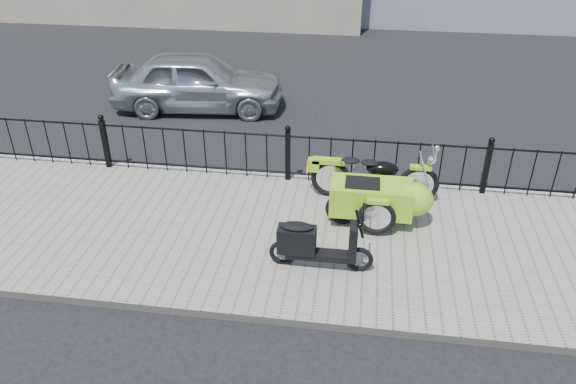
# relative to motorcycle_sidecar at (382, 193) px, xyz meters

# --- Properties ---
(ground) EXTENTS (120.00, 120.00, 0.00)m
(ground) POSITION_rel_motorcycle_sidecar_xyz_m (-1.70, -0.19, -0.59)
(ground) COLOR black
(ground) RESTS_ON ground
(sidewalk) EXTENTS (30.00, 3.80, 0.12)m
(sidewalk) POSITION_rel_motorcycle_sidecar_xyz_m (-1.70, -0.69, -0.53)
(sidewalk) COLOR gray
(sidewalk) RESTS_ON ground
(curb) EXTENTS (30.00, 0.10, 0.12)m
(curb) POSITION_rel_motorcycle_sidecar_xyz_m (-1.70, 1.25, -0.53)
(curb) COLOR gray
(curb) RESTS_ON ground
(iron_fence) EXTENTS (14.11, 0.11, 1.08)m
(iron_fence) POSITION_rel_motorcycle_sidecar_xyz_m (-1.70, 1.11, -0.01)
(iron_fence) COLOR black
(iron_fence) RESTS_ON sidewalk
(motorcycle_sidecar) EXTENTS (2.28, 1.48, 0.98)m
(motorcycle_sidecar) POSITION_rel_motorcycle_sidecar_xyz_m (0.00, 0.00, 0.00)
(motorcycle_sidecar) COLOR black
(motorcycle_sidecar) RESTS_ON sidewalk
(scooter) EXTENTS (1.51, 0.44, 1.02)m
(scooter) POSITION_rel_motorcycle_sidecar_xyz_m (-0.96, -1.44, -0.08)
(scooter) COLOR black
(scooter) RESTS_ON sidewalk
(spare_tire) EXTENTS (0.58, 0.11, 0.58)m
(spare_tire) POSITION_rel_motorcycle_sidecar_xyz_m (-0.61, -0.25, -0.19)
(spare_tire) COLOR black
(spare_tire) RESTS_ON sidewalk
(sedan_car) EXTENTS (4.19, 2.01, 1.38)m
(sedan_car) POSITION_rel_motorcycle_sidecar_xyz_m (-4.38, 4.54, 0.10)
(sedan_car) COLOR #B6B9BE
(sedan_car) RESTS_ON ground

